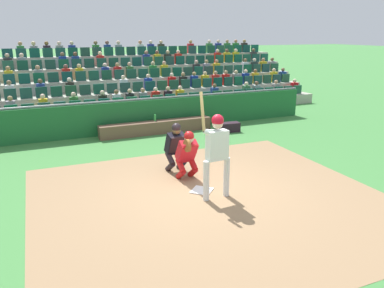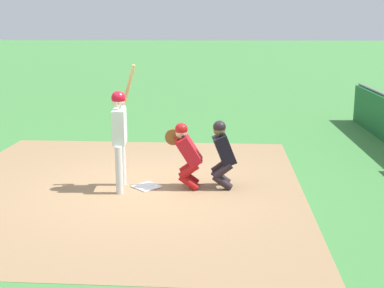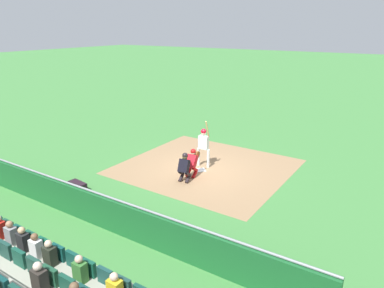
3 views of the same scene
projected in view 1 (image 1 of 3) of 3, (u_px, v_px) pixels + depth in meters
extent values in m
plane|color=#40813D|center=(202.00, 191.00, 8.48)|extent=(160.00, 160.00, 0.00)
cube|color=#967551|center=(212.00, 200.00, 8.04)|extent=(7.45, 6.93, 0.01)
cube|color=white|center=(202.00, 190.00, 8.47)|extent=(0.62, 0.62, 0.02)
cylinder|color=silver|center=(226.00, 177.00, 8.12)|extent=(0.14, 0.14, 0.88)
cylinder|color=silver|center=(206.00, 181.00, 7.89)|extent=(0.14, 0.14, 0.88)
cube|color=silver|center=(217.00, 145.00, 7.79)|extent=(0.46, 0.25, 0.62)
sphere|color=beige|center=(218.00, 123.00, 7.66)|extent=(0.23, 0.23, 0.23)
sphere|color=red|center=(218.00, 120.00, 7.64)|extent=(0.25, 0.25, 0.25)
cylinder|color=silver|center=(215.00, 131.00, 7.70)|extent=(0.48, 0.11, 0.14)
cylinder|color=silver|center=(207.00, 132.00, 7.62)|extent=(0.17, 0.14, 0.13)
cylinder|color=tan|center=(203.00, 112.00, 7.61)|extent=(0.10, 0.29, 0.79)
sphere|color=black|center=(204.00, 131.00, 7.62)|extent=(0.06, 0.06, 0.06)
cylinder|color=#AC1314|center=(193.00, 172.00, 9.19)|extent=(0.15, 0.39, 0.34)
cylinder|color=#AC1314|center=(193.00, 164.00, 9.13)|extent=(0.15, 0.39, 0.33)
cylinder|color=#AC1314|center=(181.00, 174.00, 9.06)|extent=(0.15, 0.39, 0.34)
cylinder|color=#AC1314|center=(181.00, 166.00, 9.00)|extent=(0.15, 0.39, 0.33)
cube|color=red|center=(187.00, 151.00, 8.97)|extent=(0.43, 0.50, 0.59)
cube|color=#AC1314|center=(189.00, 152.00, 8.87)|extent=(0.39, 0.29, 0.42)
sphere|color=tan|center=(189.00, 139.00, 8.75)|extent=(0.22, 0.22, 0.22)
cube|color=black|center=(189.00, 139.00, 8.75)|extent=(0.20, 0.14, 0.19)
sphere|color=#AC1314|center=(189.00, 136.00, 8.73)|extent=(0.24, 0.24, 0.24)
cylinder|color=brown|center=(187.00, 146.00, 8.59)|extent=(0.08, 0.30, 0.30)
cylinder|color=red|center=(183.00, 147.00, 8.75)|extent=(0.16, 0.40, 0.22)
cylinder|color=black|center=(181.00, 165.00, 9.72)|extent=(0.18, 0.40, 0.34)
cylinder|color=black|center=(181.00, 156.00, 9.66)|extent=(0.18, 0.39, 0.33)
cylinder|color=black|center=(170.00, 167.00, 9.57)|extent=(0.18, 0.40, 0.34)
cylinder|color=black|center=(170.00, 158.00, 9.51)|extent=(0.18, 0.39, 0.33)
cube|color=black|center=(175.00, 143.00, 9.52)|extent=(0.46, 0.47, 0.60)
cube|color=black|center=(177.00, 144.00, 9.42)|extent=(0.40, 0.25, 0.45)
sphere|color=brown|center=(176.00, 130.00, 9.33)|extent=(0.22, 0.22, 0.22)
cube|color=black|center=(176.00, 130.00, 9.33)|extent=(0.21, 0.13, 0.20)
sphere|color=black|center=(176.00, 128.00, 9.31)|extent=(0.24, 0.24, 0.24)
cube|color=#1C5F2D|center=(133.00, 116.00, 13.35)|extent=(14.10, 0.24, 1.12)
cylinder|color=gray|center=(132.00, 100.00, 13.18)|extent=(14.10, 0.07, 0.07)
cube|color=brown|center=(157.00, 127.00, 13.23)|extent=(4.01, 0.40, 0.44)
cylinder|color=green|center=(155.00, 118.00, 13.17)|extent=(0.07, 0.07, 0.23)
cube|color=black|center=(228.00, 127.00, 13.46)|extent=(0.84, 0.45, 0.33)
cube|color=#A1A18F|center=(118.00, 113.00, 15.58)|extent=(19.42, 1.01, 0.46)
cube|color=#184932|center=(297.00, 90.00, 18.80)|extent=(0.44, 0.10, 0.42)
cube|color=red|center=(294.00, 88.00, 19.01)|extent=(0.32, 0.22, 0.52)
sphere|color=beige|center=(295.00, 81.00, 18.91)|extent=(0.19, 0.19, 0.19)
cube|color=#1B4039|center=(288.00, 90.00, 18.59)|extent=(0.44, 0.10, 0.42)
cube|color=#0F4034|center=(279.00, 91.00, 18.37)|extent=(0.44, 0.10, 0.42)
cube|color=gray|center=(276.00, 89.00, 18.57)|extent=(0.32, 0.22, 0.52)
sphere|color=tan|center=(276.00, 82.00, 18.47)|extent=(0.19, 0.19, 0.19)
cube|color=#17473A|center=(269.00, 92.00, 18.15)|extent=(0.44, 0.10, 0.42)
cube|color=#14443E|center=(259.00, 92.00, 17.93)|extent=(0.44, 0.10, 0.42)
cube|color=gray|center=(256.00, 91.00, 18.14)|extent=(0.32, 0.22, 0.52)
sphere|color=brown|center=(257.00, 83.00, 18.04)|extent=(0.19, 0.19, 0.19)
cube|color=#13403A|center=(249.00, 93.00, 17.71)|extent=(0.44, 0.10, 0.42)
cube|color=#326B41|center=(246.00, 91.00, 17.92)|extent=(0.32, 0.22, 0.52)
sphere|color=beige|center=(246.00, 84.00, 17.82)|extent=(0.19, 0.19, 0.19)
cube|color=#15403C|center=(239.00, 94.00, 17.50)|extent=(0.44, 0.10, 0.42)
cube|color=#1A4030|center=(228.00, 95.00, 17.28)|extent=(0.44, 0.10, 0.42)
cube|color=#184530|center=(217.00, 95.00, 17.06)|extent=(0.44, 0.10, 0.42)
cube|color=navy|center=(214.00, 94.00, 17.27)|extent=(0.32, 0.22, 0.52)
sphere|color=brown|center=(215.00, 86.00, 17.17)|extent=(0.19, 0.19, 0.19)
cube|color=#17433E|center=(206.00, 96.00, 16.84)|extent=(0.44, 0.10, 0.42)
cube|color=#143F31|center=(194.00, 97.00, 16.63)|extent=(0.44, 0.10, 0.42)
cube|color=#19443D|center=(182.00, 98.00, 16.41)|extent=(0.44, 0.10, 0.42)
cube|color=gold|center=(180.00, 96.00, 16.62)|extent=(0.32, 0.22, 0.52)
sphere|color=beige|center=(180.00, 88.00, 16.51)|extent=(0.19, 0.19, 0.19)
cube|color=#10413B|center=(170.00, 99.00, 16.19)|extent=(0.44, 0.10, 0.42)
cube|color=#291D26|center=(168.00, 97.00, 16.40)|extent=(0.32, 0.22, 0.52)
sphere|color=#D4AE85|center=(168.00, 89.00, 16.29)|extent=(0.19, 0.19, 0.19)
cube|color=#184631|center=(158.00, 100.00, 15.97)|extent=(0.44, 0.10, 0.42)
cube|color=red|center=(156.00, 98.00, 16.18)|extent=(0.32, 0.22, 0.52)
sphere|color=beige|center=(156.00, 89.00, 16.08)|extent=(0.19, 0.19, 0.19)
cube|color=#0F473A|center=(145.00, 101.00, 15.76)|extent=(0.44, 0.10, 0.42)
cube|color=gray|center=(143.00, 99.00, 15.96)|extent=(0.32, 0.22, 0.52)
sphere|color=#AC7A59|center=(143.00, 90.00, 15.86)|extent=(0.19, 0.19, 0.19)
cube|color=#154B36|center=(132.00, 102.00, 15.54)|extent=(0.44, 0.10, 0.42)
cube|color=#222425|center=(130.00, 100.00, 15.74)|extent=(0.32, 0.22, 0.52)
sphere|color=tan|center=(130.00, 91.00, 15.64)|extent=(0.19, 0.19, 0.19)
cube|color=#0F4C36|center=(118.00, 103.00, 15.32)|extent=(0.44, 0.10, 0.42)
cube|color=silver|center=(117.00, 100.00, 15.53)|extent=(0.32, 0.22, 0.52)
sphere|color=brown|center=(116.00, 92.00, 15.42)|extent=(0.19, 0.19, 0.19)
cube|color=#0E433E|center=(104.00, 104.00, 15.10)|extent=(0.44, 0.10, 0.42)
cube|color=#262B20|center=(103.00, 101.00, 15.31)|extent=(0.32, 0.22, 0.52)
sphere|color=beige|center=(102.00, 93.00, 15.21)|extent=(0.19, 0.19, 0.19)
cube|color=#104239|center=(90.00, 105.00, 14.89)|extent=(0.44, 0.10, 0.42)
cube|color=#114A37|center=(75.00, 106.00, 14.67)|extent=(0.44, 0.10, 0.42)
cube|color=#357031|center=(74.00, 103.00, 14.87)|extent=(0.32, 0.22, 0.52)
sphere|color=beige|center=(73.00, 94.00, 14.77)|extent=(0.19, 0.19, 0.19)
cube|color=#18423E|center=(60.00, 107.00, 14.45)|extent=(0.44, 0.10, 0.42)
cube|color=#1B3E3B|center=(44.00, 108.00, 14.23)|extent=(0.44, 0.10, 0.42)
cube|color=gold|center=(44.00, 106.00, 14.44)|extent=(0.32, 0.22, 0.52)
sphere|color=beige|center=(43.00, 96.00, 14.34)|extent=(0.19, 0.19, 0.19)
cube|color=#134134|center=(28.00, 109.00, 14.01)|extent=(0.44, 0.10, 0.42)
cube|color=#0E4C33|center=(11.00, 111.00, 13.80)|extent=(0.44, 0.10, 0.42)
cube|color=gray|center=(11.00, 108.00, 14.00)|extent=(0.32, 0.22, 0.52)
sphere|color=#A08052|center=(10.00, 98.00, 13.90)|extent=(0.19, 0.19, 0.19)
cube|color=#A1A18F|center=(112.00, 103.00, 16.40)|extent=(19.42, 1.01, 0.92)
cube|color=#1C4933|center=(285.00, 78.00, 19.56)|extent=(0.44, 0.10, 0.42)
cube|color=navy|center=(283.00, 77.00, 19.76)|extent=(0.32, 0.22, 0.52)
sphere|color=brown|center=(283.00, 70.00, 19.66)|extent=(0.19, 0.19, 0.19)
cube|color=#183E3A|center=(276.00, 79.00, 19.34)|extent=(0.44, 0.10, 0.42)
cube|color=gold|center=(274.00, 77.00, 19.55)|extent=(0.32, 0.22, 0.52)
sphere|color=tan|center=(274.00, 70.00, 19.44)|extent=(0.19, 0.19, 0.19)
cube|color=#1B4431|center=(267.00, 79.00, 19.12)|extent=(0.44, 0.10, 0.42)
cube|color=#18473B|center=(258.00, 80.00, 18.90)|extent=(0.44, 0.10, 0.42)
cube|color=gold|center=(255.00, 78.00, 19.11)|extent=(0.32, 0.22, 0.52)
sphere|color=brown|center=(255.00, 71.00, 19.01)|extent=(0.19, 0.19, 0.19)
cube|color=#1A413E|center=(248.00, 80.00, 18.69)|extent=(0.44, 0.10, 0.42)
cube|color=navy|center=(246.00, 79.00, 18.89)|extent=(0.32, 0.22, 0.52)
sphere|color=beige|center=(246.00, 71.00, 18.79)|extent=(0.19, 0.19, 0.19)
cube|color=#0F4C33|center=(238.00, 81.00, 18.47)|extent=(0.44, 0.10, 0.42)
cube|color=gray|center=(236.00, 79.00, 18.68)|extent=(0.32, 0.22, 0.52)
sphere|color=#CFB082|center=(236.00, 72.00, 18.57)|extent=(0.19, 0.19, 0.19)
cube|color=#154137|center=(228.00, 81.00, 18.25)|extent=(0.44, 0.10, 0.42)
cube|color=red|center=(226.00, 80.00, 18.46)|extent=(0.32, 0.22, 0.52)
sphere|color=#9F805D|center=(226.00, 72.00, 18.35)|extent=(0.19, 0.19, 0.19)
cube|color=#0D4035|center=(218.00, 82.00, 18.03)|extent=(0.44, 0.10, 0.42)
cube|color=red|center=(215.00, 80.00, 18.24)|extent=(0.32, 0.22, 0.52)
sphere|color=tan|center=(216.00, 73.00, 18.14)|extent=(0.19, 0.19, 0.19)
cube|color=#19483D|center=(207.00, 83.00, 17.82)|extent=(0.44, 0.10, 0.42)
cube|color=gold|center=(205.00, 81.00, 18.02)|extent=(0.32, 0.22, 0.52)
sphere|color=tan|center=(205.00, 73.00, 17.92)|extent=(0.19, 0.19, 0.19)
cube|color=#16473A|center=(196.00, 83.00, 17.60)|extent=(0.44, 0.10, 0.42)
cube|color=navy|center=(194.00, 82.00, 17.80)|extent=(0.32, 0.22, 0.52)
sphere|color=#A5834F|center=(194.00, 74.00, 17.70)|extent=(0.19, 0.19, 0.19)
cube|color=#1B4538|center=(185.00, 84.00, 17.38)|extent=(0.44, 0.10, 0.42)
cube|color=black|center=(183.00, 82.00, 17.59)|extent=(0.32, 0.22, 0.52)
sphere|color=#A07E58|center=(183.00, 74.00, 17.48)|extent=(0.19, 0.19, 0.19)
cube|color=#184432|center=(174.00, 85.00, 17.16)|extent=(0.44, 0.10, 0.42)
cube|color=red|center=(172.00, 83.00, 17.37)|extent=(0.32, 0.22, 0.52)
sphere|color=beige|center=(172.00, 75.00, 17.27)|extent=(0.19, 0.19, 0.19)
cube|color=#1B4A32|center=(162.00, 85.00, 16.95)|extent=(0.44, 0.10, 0.42)
cube|color=#0E423E|center=(150.00, 86.00, 16.73)|extent=(0.44, 0.10, 0.42)
cube|color=navy|center=(148.00, 84.00, 16.93)|extent=(0.32, 0.22, 0.52)
sphere|color=beige|center=(148.00, 76.00, 16.83)|extent=(0.19, 0.19, 0.19)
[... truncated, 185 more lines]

